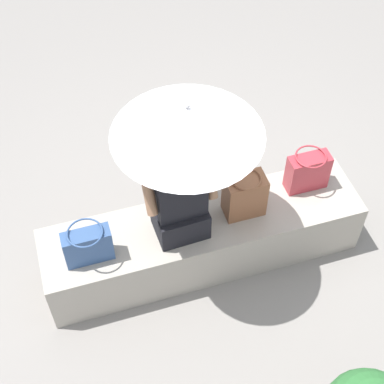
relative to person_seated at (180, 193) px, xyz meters
name	(u,v)px	position (x,y,z in m)	size (l,w,h in m)	color
ground_plane	(202,257)	(-0.17, -0.03, -0.84)	(14.00, 14.00, 0.00)	gray
stone_bench	(203,239)	(-0.17, -0.03, -0.61)	(2.27, 0.53, 0.45)	#A8A093
person_seated	(180,193)	(0.00, 0.00, 0.00)	(0.48, 0.29, 0.90)	black
parasol	(187,122)	(-0.05, 0.02, 0.61)	(0.89, 0.89, 1.13)	#B7B7BC
handbag_black	(88,245)	(0.63, 0.05, -0.25)	(0.31, 0.23, 0.28)	#335184
tote_bag_canvas	(245,195)	(-0.46, -0.02, -0.22)	(0.27, 0.20, 0.35)	brown
shoulder_bag_spare	(308,171)	(-0.97, -0.11, -0.24)	(0.30, 0.22, 0.31)	#B2333D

